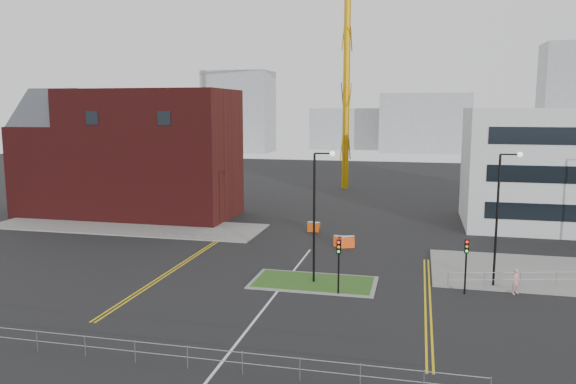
{
  "coord_description": "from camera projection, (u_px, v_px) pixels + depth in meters",
  "views": [
    {
      "loc": [
        8.83,
        -28.86,
        11.97
      ],
      "look_at": [
        -1.84,
        16.59,
        5.0
      ],
      "focal_mm": 35.0,
      "sensor_mm": 36.0,
      "label": 1
    }
  ],
  "objects": [
    {
      "name": "centre_line",
      "position": [
        262.0,
        311.0,
        33.48
      ],
      "size": [
        0.15,
        30.0,
        0.01
      ],
      "primitive_type": "cube",
      "color": "silver",
      "rests_on": "ground"
    },
    {
      "name": "tower_crane",
      "position": [
        386.0,
        10.0,
        82.12
      ],
      "size": [
        48.91,
        22.27,
        38.11
      ],
      "color": "#C58A0B",
      "rests_on": "ground"
    },
    {
      "name": "barrier_mid",
      "position": [
        347.0,
        241.0,
        48.6
      ],
      "size": [
        1.27,
        0.88,
        1.02
      ],
      "color": "#F84D0D",
      "rests_on": "ground"
    },
    {
      "name": "pavement_left",
      "position": [
        127.0,
        226.0,
        57.25
      ],
      "size": [
        28.0,
        8.0,
        0.12
      ],
      "primitive_type": "cube",
      "color": "slate",
      "rests_on": "ground"
    },
    {
      "name": "traffic_light_island",
      "position": [
        339.0,
        256.0,
        36.03
      ],
      "size": [
        0.28,
        0.33,
        3.65
      ],
      "color": "black",
      "rests_on": "ground"
    },
    {
      "name": "grass_island",
      "position": [
        314.0,
        282.0,
        38.79
      ],
      "size": [
        8.0,
        4.0,
        0.12
      ],
      "primitive_type": "cube",
      "color": "#2A541C",
      "rests_on": "ground"
    },
    {
      "name": "island_kerb",
      "position": [
        314.0,
        283.0,
        38.8
      ],
      "size": [
        8.6,
        4.6,
        0.08
      ],
      "primitive_type": "cube",
      "color": "slate",
      "rests_on": "ground"
    },
    {
      "name": "ground",
      "position": [
        253.0,
        323.0,
        31.55
      ],
      "size": [
        200.0,
        200.0,
        0.0
      ],
      "primitive_type": "plane",
      "color": "black",
      "rests_on": "ground"
    },
    {
      "name": "railing_front",
      "position": [
        214.0,
        355.0,
        25.66
      ],
      "size": [
        24.05,
        0.05,
        1.1
      ],
      "color": "gray",
      "rests_on": "ground"
    },
    {
      "name": "skyline_b",
      "position": [
        425.0,
        123.0,
        153.28
      ],
      "size": [
        24.0,
        12.0,
        16.0
      ],
      "primitive_type": "cube",
      "color": "gray",
      "rests_on": "ground"
    },
    {
      "name": "streetlamp_right_near",
      "position": [
        501.0,
        208.0,
        37.17
      ],
      "size": [
        1.46,
        0.36,
        9.18
      ],
      "color": "black",
      "rests_on": "ground"
    },
    {
      "name": "yellow_right_b",
      "position": [
        430.0,
        301.0,
        35.11
      ],
      "size": [
        0.12,
        20.0,
        0.01
      ],
      "primitive_type": "cube",
      "color": "gold",
      "rests_on": "ground"
    },
    {
      "name": "yellow_left_a",
      "position": [
        178.0,
        265.0,
        43.21
      ],
      "size": [
        0.12,
        24.0,
        0.01
      ],
      "primitive_type": "cube",
      "color": "gold",
      "rests_on": "ground"
    },
    {
      "name": "yellow_right_a",
      "position": [
        425.0,
        301.0,
        35.18
      ],
      "size": [
        0.12,
        20.0,
        0.01
      ],
      "primitive_type": "cube",
      "color": "gold",
      "rests_on": "ground"
    },
    {
      "name": "streetlamp_island",
      "position": [
        317.0,
        206.0,
        37.95
      ],
      "size": [
        1.46,
        0.36,
        9.18
      ],
      "color": "black",
      "rests_on": "ground"
    },
    {
      "name": "railing_left",
      "position": [
        194.0,
        232.0,
        51.26
      ],
      "size": [
        6.05,
        0.05,
        1.1
      ],
      "color": "gray",
      "rests_on": "ground"
    },
    {
      "name": "brick_building",
      "position": [
        128.0,
        155.0,
        62.69
      ],
      "size": [
        24.2,
        10.07,
        14.24
      ],
      "color": "#461111",
      "rests_on": "ground"
    },
    {
      "name": "traffic_light_right",
      "position": [
        466.0,
        256.0,
        36.14
      ],
      "size": [
        0.28,
        0.33,
        3.65
      ],
      "color": "black",
      "rests_on": "ground"
    },
    {
      "name": "pedestrian",
      "position": [
        516.0,
        281.0,
        36.41
      ],
      "size": [
        0.73,
        0.72,
        1.7
      ],
      "primitive_type": "imported",
      "rotation": [
        0.0,
        0.0,
        0.77
      ],
      "color": "pink",
      "rests_on": "ground"
    },
    {
      "name": "skyline_c",
      "position": [
        570.0,
        100.0,
        139.67
      ],
      "size": [
        14.0,
        12.0,
        28.0
      ],
      "primitive_type": "cube",
      "color": "gray",
      "rests_on": "ground"
    },
    {
      "name": "skyline_d",
      "position": [
        362.0,
        129.0,
        167.27
      ],
      "size": [
        30.0,
        12.0,
        12.0
      ],
      "primitive_type": "cube",
      "color": "gray",
      "rests_on": "ground"
    },
    {
      "name": "barrier_right",
      "position": [
        340.0,
        241.0,
        48.94
      ],
      "size": [
        1.19,
        0.6,
        0.96
      ],
      "color": "#E5440C",
      "rests_on": "ground"
    },
    {
      "name": "skyline_a",
      "position": [
        239.0,
        112.0,
        154.51
      ],
      "size": [
        18.0,
        12.0,
        22.0
      ],
      "primitive_type": "cube",
      "color": "gray",
      "rests_on": "ground"
    },
    {
      "name": "barrier_left",
      "position": [
        314.0,
        227.0,
        54.81
      ],
      "size": [
        1.21,
        0.53,
        0.99
      ],
      "color": "#CF4A0B",
      "rests_on": "ground"
    },
    {
      "name": "yellow_left_b",
      "position": [
        182.0,
        265.0,
        43.15
      ],
      "size": [
        0.12,
        24.0,
        0.01
      ],
      "primitive_type": "cube",
      "color": "gold",
      "rests_on": "ground"
    }
  ]
}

